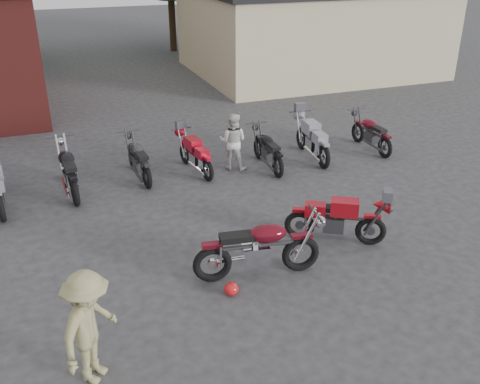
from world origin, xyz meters
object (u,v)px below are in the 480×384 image
object	(u,v)px
person_tan	(90,328)
sportbike	(338,217)
person_light	(233,141)
row_bike_3	(138,157)
row_bike_6	(312,137)
row_bike_2	(68,168)
row_bike_5	(268,148)
row_bike_7	(371,131)
row_bike_4	(195,152)
vintage_motorcycle	(260,244)
helmet	(231,289)

from	to	relation	value
person_tan	sportbike	bearing A→B (deg)	-29.10
person_light	row_bike_3	distance (m)	2.43
row_bike_6	row_bike_3	bearing A→B (deg)	90.55
row_bike_2	row_bike_5	bearing A→B (deg)	-96.35
sportbike	row_bike_7	size ratio (longest dim) A/B	1.02
row_bike_3	row_bike_4	world-z (taller)	row_bike_3
vintage_motorcycle	row_bike_7	world-z (taller)	vintage_motorcycle
row_bike_3	row_bike_7	xyz separation A→B (m)	(6.56, -0.34, -0.00)
row_bike_5	helmet	bearing A→B (deg)	152.30
sportbike	person_tan	world-z (taller)	person_tan
vintage_motorcycle	person_tan	size ratio (longest dim) A/B	1.31
row_bike_3	helmet	bearing A→B (deg)	-178.94
person_tan	row_bike_5	size ratio (longest dim) A/B	0.90
row_bike_2	row_bike_3	bearing A→B (deg)	-84.56
row_bike_3	person_light	bearing A→B (deg)	-100.48
person_light	row_bike_4	size ratio (longest dim) A/B	0.82
sportbike	row_bike_7	bearing A→B (deg)	80.88
person_light	row_bike_7	distance (m)	4.16
person_tan	row_bike_6	distance (m)	9.08
row_bike_7	person_light	bearing A→B (deg)	89.02
helmet	row_bike_2	size ratio (longest dim) A/B	0.12
row_bike_2	row_bike_4	bearing A→B (deg)	-90.97
vintage_motorcycle	row_bike_7	bearing A→B (deg)	49.85
person_light	row_bike_5	xyz separation A→B (m)	(0.87, -0.25, -0.20)
row_bike_4	row_bike_5	size ratio (longest dim) A/B	0.97
person_light	row_bike_4	distance (m)	1.01
helmet	row_bike_3	bearing A→B (deg)	94.76
row_bike_3	row_bike_5	distance (m)	3.32
sportbike	helmet	size ratio (longest dim) A/B	7.73
vintage_motorcycle	helmet	xyz separation A→B (m)	(-0.67, -0.36, -0.53)
vintage_motorcycle	row_bike_2	size ratio (longest dim) A/B	1.04
row_bike_2	row_bike_7	xyz separation A→B (m)	(8.25, -0.09, -0.07)
vintage_motorcycle	row_bike_7	size ratio (longest dim) A/B	1.18
vintage_motorcycle	row_bike_4	distance (m)	4.99
helmet	vintage_motorcycle	bearing A→B (deg)	28.20
row_bike_4	row_bike_5	bearing A→B (deg)	-110.84
row_bike_3	row_bike_5	world-z (taller)	row_bike_3
person_light	row_bike_2	size ratio (longest dim) A/B	0.71
helmet	row_bike_4	xyz separation A→B (m)	(0.97, 5.34, 0.41)
sportbike	row_bike_5	bearing A→B (deg)	117.05
row_bike_7	row_bike_2	bearing A→B (deg)	89.22
row_bike_3	row_bike_6	size ratio (longest dim) A/B	0.91
row_bike_4	row_bike_6	bearing A→B (deg)	-102.48
vintage_motorcycle	sportbike	world-z (taller)	vintage_motorcycle
helmet	row_bike_6	size ratio (longest dim) A/B	0.12
person_tan	row_bike_2	bearing A→B (deg)	36.60
row_bike_3	row_bike_6	world-z (taller)	row_bike_6
helmet	person_tan	xyz separation A→B (m)	(-2.37, -1.11, 0.73)
person_light	row_bike_5	distance (m)	0.93
row_bike_3	vintage_motorcycle	bearing A→B (deg)	-171.32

